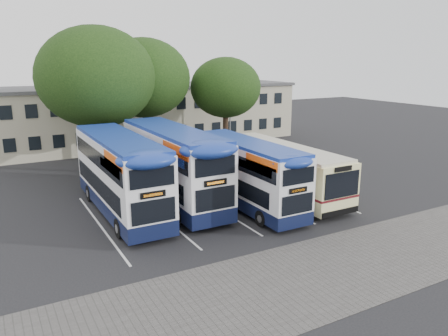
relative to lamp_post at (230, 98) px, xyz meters
The scene contains 12 objects.
ground 21.46m from the lamp_post, 106.72° to the right, with size 120.00×120.00×0.00m, color black.
paving_strip 26.71m from the lamp_post, 107.76° to the right, with size 40.00×6.00×0.01m, color #595654.
bay_lines 18.57m from the lamp_post, 123.08° to the right, with size 14.12×11.00×0.01m.
depot_building 9.43m from the lamp_post, 130.53° to the left, with size 32.40×8.40×6.20m.
lamp_post is the anchor object (origin of this frame).
tree_left 14.33m from the lamp_post, 166.48° to the right, with size 9.08×9.08×11.40m.
tree_mid 9.79m from the lamp_post, 169.98° to the right, with size 7.84×7.84×10.66m.
tree_right 3.23m from the lamp_post, 128.22° to the right, with size 6.49×6.49×9.07m.
bus_dd_left 20.34m from the lamp_post, 138.31° to the right, with size 2.69×11.08×4.62m.
bus_dd_mid 17.73m from the lamp_post, 131.60° to the right, with size 2.77×11.42×4.76m.
bus_dd_right 18.15m from the lamp_post, 116.49° to the right, with size 2.39×9.86×4.11m.
bus_single 16.05m from the lamp_post, 107.33° to the right, with size 2.86×11.23×3.35m.
Camera 1 is at (-15.67, -17.90, 8.95)m, focal length 35.00 mm.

